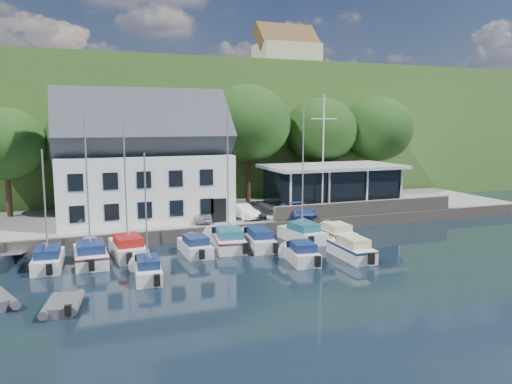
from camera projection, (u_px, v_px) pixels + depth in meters
ground at (300, 275)px, 30.35m from camera, size 180.00×180.00×0.00m
quay at (219, 216)px, 46.51m from camera, size 60.00×13.00×1.00m
quay_face at (242, 230)px, 40.48m from camera, size 60.00×0.30×1.00m
hillside at (147, 129)px, 86.74m from camera, size 160.00×75.00×16.00m
field_patch at (182, 85)px, 95.79m from camera, size 50.00×30.00×0.30m
farmhouse at (287, 56)px, 83.38m from camera, size 10.40×7.00×8.20m
harbor_building at (143, 168)px, 42.48m from camera, size 14.40×8.20×8.70m
club_pavilion at (332, 186)px, 48.57m from camera, size 13.20×7.20×4.10m
seawall at (366, 208)px, 44.86m from camera, size 18.00×0.50×1.20m
gangway at (16, 263)px, 32.99m from camera, size 1.20×6.00×1.40m
car_silver at (199, 215)px, 41.36m from camera, size 1.64×3.50×1.16m
car_white at (242, 211)px, 42.97m from camera, size 2.25×4.00×1.25m
car_dgrey at (252, 211)px, 43.34m from camera, size 1.60×3.82×1.10m
car_blue at (298, 209)px, 43.64m from camera, size 1.83×4.18×1.40m
flagpole at (323, 155)px, 43.98m from camera, size 2.55×0.20×10.64m
tree_0 at (7, 163)px, 43.19m from camera, size 6.95×6.95×9.49m
tree_1 at (84, 160)px, 45.85m from camera, size 6.98×6.98×9.54m
tree_2 at (168, 151)px, 48.64m from camera, size 7.89×7.89×10.78m
tree_3 at (248, 144)px, 51.38m from camera, size 8.80×8.80×12.03m
tree_4 at (320, 147)px, 54.93m from camera, size 7.98×7.98×10.90m
tree_5 at (376, 146)px, 56.76m from camera, size 8.13×8.13×11.11m
boat_r1_0 at (45, 202)px, 31.30m from camera, size 2.24×6.17×8.48m
boat_r1_1 at (88, 196)px, 32.24m from camera, size 2.31×6.46×9.01m
boat_r1_2 at (126, 190)px, 33.88m from camera, size 2.61×6.84×9.33m
boat_r1_3 at (195, 244)px, 35.19m from camera, size 1.98×5.74×1.35m
boat_r1_4 at (228, 186)px, 36.21m from camera, size 3.28×7.19×9.30m
boat_r1_5 at (259, 238)px, 36.97m from camera, size 2.63×6.89×1.47m
boat_r1_6 at (303, 183)px, 38.37m from camera, size 3.08×6.43×9.22m
boat_r1_7 at (336, 232)px, 39.19m from camera, size 2.16×5.46×1.38m
boat_r2_1 at (146, 211)px, 29.19m from camera, size 2.12×5.76×8.21m
boat_r2_3 at (302, 252)px, 33.06m from camera, size 2.40×5.07×1.40m
boat_r2_4 at (351, 247)px, 34.06m from camera, size 1.92×6.19×1.52m
dinghy_1 at (63, 303)px, 24.73m from camera, size 2.30×3.27×0.70m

